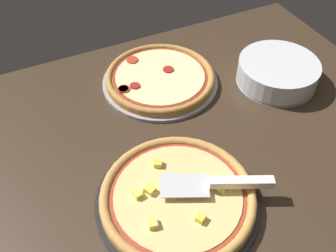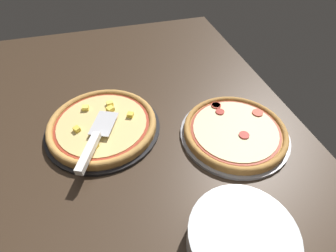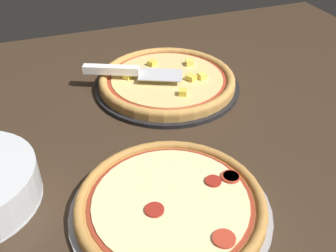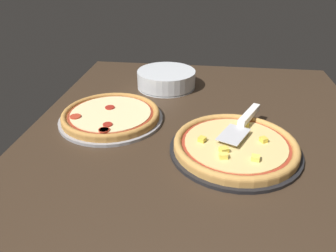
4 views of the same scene
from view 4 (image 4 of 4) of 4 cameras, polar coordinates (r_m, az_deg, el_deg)
ground_plane at (r=96.07cm, az=5.41°, el=-4.93°), size 151.43×109.91×3.60cm
pizza_pan_front at (r=95.39cm, az=11.55°, el=-4.07°), size 37.20×37.20×1.00cm
pizza_front at (r=94.41cm, az=11.66°, el=-3.14°), size 34.97×34.97×3.37cm
pizza_pan_back at (r=111.51cm, az=-9.84°, el=1.23°), size 34.57×34.57×1.00cm
pizza_back at (r=110.70cm, az=-9.93°, el=2.02°), size 32.50×32.50×2.45cm
serving_spatula at (r=102.73cm, az=13.43°, el=1.26°), size 24.56×14.44×2.00cm
plate_stack at (r=135.82cm, az=-0.30°, el=8.19°), size 23.75×23.75×7.00cm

